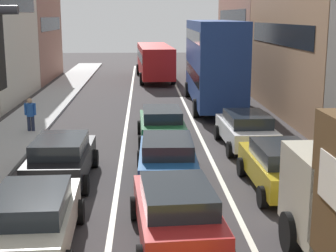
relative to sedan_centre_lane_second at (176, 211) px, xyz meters
name	(u,v)px	position (x,y,z in m)	size (l,w,h in m)	color
sidewalk_left	(27,123)	(-6.61, 13.81, -0.73)	(2.60, 64.00, 0.14)	#AFAFAF
lane_stripe_left	(127,123)	(-1.61, 13.81, -0.79)	(0.16, 60.00, 0.01)	silver
lane_stripe_right	(194,123)	(1.79, 13.81, -0.79)	(0.16, 60.00, 0.01)	silver
sedan_centre_lane_second	(176,211)	(0.00, 0.00, 0.00)	(2.29, 4.41, 1.49)	#A51E1E
wagon_left_lane_second	(33,218)	(-3.32, -0.27, 0.00)	(2.18, 4.36, 1.49)	beige
hatchback_centre_lane_third	(167,158)	(0.00, 4.62, 0.00)	(2.14, 4.34, 1.49)	#194C8C
sedan_left_lane_third	(61,157)	(-3.46, 4.83, 0.00)	(2.10, 4.32, 1.49)	black
coupe_centre_lane_fourth	(162,124)	(0.02, 9.90, 0.00)	(2.13, 4.33, 1.49)	#19592D
sedan_right_lane_behind_truck	(281,166)	(3.49, 3.54, 0.00)	(2.11, 4.33, 1.49)	#B29319
wagon_right_lane_far	(246,129)	(3.44, 8.73, 0.00)	(2.14, 4.34, 1.49)	silver
bus_mid_queue_primary	(213,59)	(3.37, 18.35, 2.03)	(2.96, 10.55, 5.06)	navy
bus_far_queue_secondary	(155,59)	(0.24, 31.45, 0.96)	(3.16, 10.60, 2.90)	#B21919
pedestrian_near_kerb	(30,114)	(-5.94, 11.78, 0.15)	(0.54, 0.34, 1.66)	#262D47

